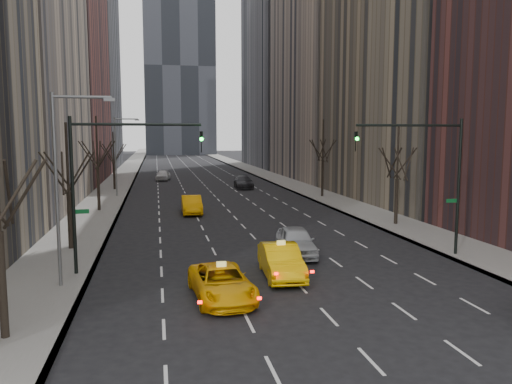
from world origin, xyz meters
TOP-DOWN VIEW (x-y plane):
  - ground at (0.00, 0.00)m, footprint 400.00×400.00m
  - sidewalk_left at (-12.25, 70.00)m, footprint 4.50×320.00m
  - sidewalk_right at (12.25, 70.00)m, footprint 4.50×320.00m
  - bld_left_far at (-21.50, 66.00)m, footprint 14.00×28.00m
  - bld_left_deep at (-21.50, 96.00)m, footprint 14.00×30.00m
  - bld_right_far at (21.50, 64.00)m, footprint 14.00×28.00m
  - bld_right_deep at (21.50, 95.00)m, footprint 14.00×30.00m
  - tree_lw_b at (-12.00, 18.00)m, footprint 3.36×3.50m
  - tree_lw_c at (-12.00, 34.00)m, footprint 3.36×3.50m
  - tree_lw_d at (-12.00, 52.00)m, footprint 3.36×3.50m
  - tree_rw_b at (12.00, 22.00)m, footprint 3.36×3.50m
  - tree_rw_c at (12.00, 40.00)m, footprint 3.36×3.50m
  - traffic_mast_left at (-9.11, 12.00)m, footprint 6.69×0.39m
  - traffic_mast_right at (9.11, 12.00)m, footprint 6.69×0.39m
  - streetlight_near at (-10.84, 10.00)m, footprint 2.83×0.22m
  - streetlight_far at (-10.84, 45.00)m, footprint 2.83×0.22m
  - taxi_suv at (-3.92, 6.99)m, footprint 2.80×5.44m
  - taxi_sedan at (-0.51, 9.82)m, footprint 2.08×5.16m
  - silver_sedan_ahead at (1.49, 14.08)m, footprint 2.49×5.19m
  - far_taxi at (-3.55, 31.17)m, footprint 1.78×5.01m
  - far_suv_grey at (4.76, 51.26)m, footprint 2.60×5.76m
  - far_car_white at (-5.63, 65.08)m, footprint 2.57×5.00m

SIDE VIEW (x-z plane):
  - ground at x=0.00m, z-range 0.00..0.00m
  - sidewalk_left at x=-12.25m, z-range 0.00..0.15m
  - sidewalk_right at x=12.25m, z-range 0.00..0.15m
  - taxi_suv at x=-3.92m, z-range 0.00..1.47m
  - far_car_white at x=-5.63m, z-range 0.00..1.63m
  - far_suv_grey at x=4.76m, z-range 0.00..1.64m
  - far_taxi at x=-3.55m, z-range 0.00..1.65m
  - taxi_sedan at x=-0.51m, z-range 0.00..1.67m
  - silver_sedan_ahead at x=1.49m, z-range 0.00..1.71m
  - tree_lw_d at x=-12.00m, z-range -0.12..7.24m
  - tree_lw_b at x=-12.00m, z-range -0.19..7.63m
  - tree_rw_b at x=12.00m, z-range -0.19..7.63m
  - tree_lw_c at x=-12.00m, z-range -0.33..8.41m
  - tree_rw_c at x=12.00m, z-range -0.33..8.41m
  - traffic_mast_left at x=-9.11m, z-range 1.49..9.49m
  - traffic_mast_right at x=9.11m, z-range 1.49..9.49m
  - streetlight_near at x=-10.84m, z-range 1.12..10.12m
  - streetlight_far at x=-10.84m, z-range 1.12..10.12m
  - bld_left_far at x=-21.50m, z-range 0.00..44.00m
  - bld_right_far at x=21.50m, z-range 0.00..50.00m
  - bld_right_deep at x=21.50m, z-range 0.00..58.00m
  - bld_left_deep at x=-21.50m, z-range 0.00..60.00m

